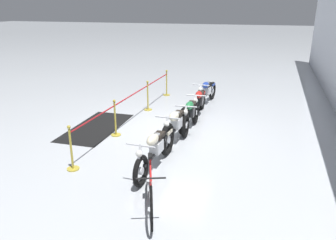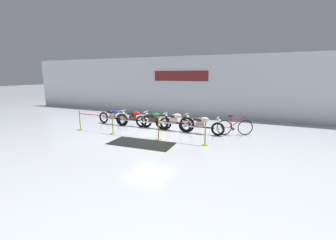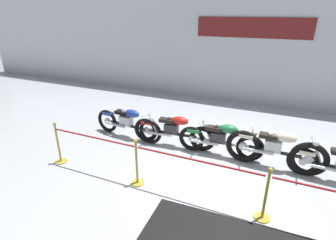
{
  "view_description": "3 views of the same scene",
  "coord_description": "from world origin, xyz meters",
  "px_view_note": "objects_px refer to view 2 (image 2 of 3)",
  "views": [
    {
      "loc": [
        9.03,
        2.78,
        3.48
      ],
      "look_at": [
        1.48,
        0.35,
        0.71
      ],
      "focal_mm": 35.0,
      "sensor_mm": 36.0,
      "label": 1
    },
    {
      "loc": [
        5.57,
        -10.18,
        2.89
      ],
      "look_at": [
        0.95,
        0.47,
        0.56
      ],
      "focal_mm": 24.0,
      "sensor_mm": 36.0,
      "label": 2
    },
    {
      "loc": [
        1.15,
        -5.26,
        3.42
      ],
      "look_at": [
        -1.38,
        0.51,
        0.76
      ],
      "focal_mm": 28.0,
      "sensor_mm": 36.0,
      "label": 3
    }
  ],
  "objects_px": {
    "stanchion_far_right": "(205,137)",
    "stanchion_mid_right": "(158,132)",
    "motorcycle_red_1": "(134,119)",
    "stanchion_mid_left": "(113,127)",
    "floor_banner": "(141,143)",
    "motorcycle_blue_0": "(113,117)",
    "stanchion_far_left": "(113,120)",
    "motorcycle_cream_4": "(201,125)",
    "motorcycle_cream_3": "(174,122)",
    "motorcycle_green_2": "(153,120)",
    "bicycle": "(235,127)"
  },
  "relations": [
    {
      "from": "motorcycle_green_2",
      "to": "stanchion_far_right",
      "type": "bearing_deg",
      "value": -28.9
    },
    {
      "from": "bicycle",
      "to": "floor_banner",
      "type": "xyz_separation_m",
      "value": [
        -3.48,
        -3.08,
        -0.39
      ]
    },
    {
      "from": "stanchion_far_left",
      "to": "bicycle",
      "type": "bearing_deg",
      "value": 21.77
    },
    {
      "from": "stanchion_far_left",
      "to": "motorcycle_green_2",
      "type": "bearing_deg",
      "value": 55.56
    },
    {
      "from": "stanchion_far_left",
      "to": "stanchion_mid_left",
      "type": "bearing_deg",
      "value": 180.0
    },
    {
      "from": "motorcycle_cream_3",
      "to": "motorcycle_cream_4",
      "type": "xyz_separation_m",
      "value": [
        1.45,
        -0.05,
        -0.03
      ]
    },
    {
      "from": "motorcycle_cream_3",
      "to": "motorcycle_cream_4",
      "type": "distance_m",
      "value": 1.45
    },
    {
      "from": "motorcycle_blue_0",
      "to": "motorcycle_cream_4",
      "type": "distance_m",
      "value": 5.38
    },
    {
      "from": "stanchion_far_left",
      "to": "floor_banner",
      "type": "distance_m",
      "value": 2.35
    },
    {
      "from": "motorcycle_cream_3",
      "to": "floor_banner",
      "type": "distance_m",
      "value": 2.73
    },
    {
      "from": "motorcycle_cream_4",
      "to": "stanchion_far_left",
      "type": "relative_size",
      "value": 0.34
    },
    {
      "from": "stanchion_mid_right",
      "to": "stanchion_mid_left",
      "type": "bearing_deg",
      "value": 180.0
    },
    {
      "from": "motorcycle_cream_3",
      "to": "stanchion_mid_left",
      "type": "relative_size",
      "value": 2.11
    },
    {
      "from": "stanchion_mid_left",
      "to": "floor_banner",
      "type": "relative_size",
      "value": 0.37
    },
    {
      "from": "stanchion_mid_right",
      "to": "stanchion_far_right",
      "type": "bearing_deg",
      "value": 0.0
    },
    {
      "from": "stanchion_far_right",
      "to": "motorcycle_blue_0",
      "type": "bearing_deg",
      "value": 163.23
    },
    {
      "from": "bicycle",
      "to": "stanchion_far_left",
      "type": "bearing_deg",
      "value": -158.23
    },
    {
      "from": "stanchion_mid_right",
      "to": "floor_banner",
      "type": "distance_m",
      "value": 1.01
    },
    {
      "from": "motorcycle_cream_3",
      "to": "bicycle",
      "type": "distance_m",
      "value": 3.04
    },
    {
      "from": "bicycle",
      "to": "stanchion_mid_right",
      "type": "height_order",
      "value": "stanchion_mid_right"
    },
    {
      "from": "bicycle",
      "to": "stanchion_mid_right",
      "type": "xyz_separation_m",
      "value": [
        -3.07,
        -2.22,
        -0.04
      ]
    },
    {
      "from": "stanchion_mid_left",
      "to": "stanchion_mid_right",
      "type": "bearing_deg",
      "value": 0.0
    },
    {
      "from": "stanchion_mid_left",
      "to": "motorcycle_red_1",
      "type": "bearing_deg",
      "value": 88.28
    },
    {
      "from": "motorcycle_red_1",
      "to": "stanchion_far_right",
      "type": "xyz_separation_m",
      "value": [
        4.63,
        -1.85,
        -0.09
      ]
    },
    {
      "from": "motorcycle_red_1",
      "to": "stanchion_far_left",
      "type": "xyz_separation_m",
      "value": [
        -0.02,
        -1.85,
        0.24
      ]
    },
    {
      "from": "motorcycle_blue_0",
      "to": "bicycle",
      "type": "distance_m",
      "value": 6.95
    },
    {
      "from": "motorcycle_red_1",
      "to": "motorcycle_cream_4",
      "type": "xyz_separation_m",
      "value": [
        3.98,
        -0.1,
        0.0
      ]
    },
    {
      "from": "motorcycle_cream_3",
      "to": "stanchion_mid_right",
      "type": "bearing_deg",
      "value": -91.82
    },
    {
      "from": "bicycle",
      "to": "stanchion_far_right",
      "type": "xyz_separation_m",
      "value": [
        -0.91,
        -2.22,
        -0.04
      ]
    },
    {
      "from": "motorcycle_cream_4",
      "to": "stanchion_mid_left",
      "type": "relative_size",
      "value": 2.24
    },
    {
      "from": "bicycle",
      "to": "stanchion_mid_left",
      "type": "height_order",
      "value": "stanchion_mid_left"
    },
    {
      "from": "motorcycle_blue_0",
      "to": "stanchion_mid_right",
      "type": "xyz_separation_m",
      "value": [
        3.87,
        -1.82,
        -0.11
      ]
    },
    {
      "from": "motorcycle_red_1",
      "to": "stanchion_far_right",
      "type": "height_order",
      "value": "stanchion_far_right"
    },
    {
      "from": "motorcycle_red_1",
      "to": "motorcycle_green_2",
      "type": "relative_size",
      "value": 1.07
    },
    {
      "from": "motorcycle_blue_0",
      "to": "motorcycle_red_1",
      "type": "height_order",
      "value": "motorcycle_blue_0"
    },
    {
      "from": "motorcycle_cream_4",
      "to": "stanchion_mid_right",
      "type": "height_order",
      "value": "stanchion_mid_right"
    },
    {
      "from": "motorcycle_blue_0",
      "to": "motorcycle_green_2",
      "type": "relative_size",
      "value": 1.04
    },
    {
      "from": "motorcycle_green_2",
      "to": "floor_banner",
      "type": "xyz_separation_m",
      "value": [
        0.8,
        -2.72,
        -0.45
      ]
    },
    {
      "from": "motorcycle_cream_4",
      "to": "stanchion_mid_right",
      "type": "bearing_deg",
      "value": -130.86
    },
    {
      "from": "stanchion_far_left",
      "to": "floor_banner",
      "type": "bearing_deg",
      "value": -22.38
    },
    {
      "from": "motorcycle_red_1",
      "to": "motorcycle_cream_4",
      "type": "distance_m",
      "value": 3.99
    },
    {
      "from": "motorcycle_red_1",
      "to": "motorcycle_cream_3",
      "type": "bearing_deg",
      "value": -1.34
    },
    {
      "from": "motorcycle_blue_0",
      "to": "motorcycle_red_1",
      "type": "xyz_separation_m",
      "value": [
        1.39,
        0.03,
        -0.01
      ]
    },
    {
      "from": "motorcycle_cream_3",
      "to": "stanchion_mid_right",
      "type": "distance_m",
      "value": 1.8
    },
    {
      "from": "motorcycle_blue_0",
      "to": "floor_banner",
      "type": "height_order",
      "value": "motorcycle_blue_0"
    },
    {
      "from": "motorcycle_cream_4",
      "to": "bicycle",
      "type": "height_order",
      "value": "bicycle"
    },
    {
      "from": "stanchion_mid_left",
      "to": "motorcycle_cream_3",
      "type": "bearing_deg",
      "value": 34.69
    },
    {
      "from": "motorcycle_red_1",
      "to": "motorcycle_cream_3",
      "type": "relative_size",
      "value": 1.02
    },
    {
      "from": "stanchion_far_right",
      "to": "stanchion_mid_right",
      "type": "bearing_deg",
      "value": 180.0
    },
    {
      "from": "motorcycle_cream_3",
      "to": "bicycle",
      "type": "height_order",
      "value": "motorcycle_cream_3"
    }
  ]
}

